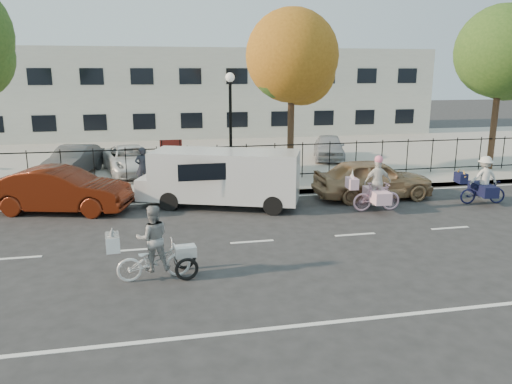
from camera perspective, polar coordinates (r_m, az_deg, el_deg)
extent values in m
plane|color=#333334|center=(13.68, -0.45, -5.72)|extent=(120.00, 120.00, 0.00)
cube|color=#A8A399|center=(18.43, -3.53, -0.37)|extent=(60.00, 0.10, 0.15)
cube|color=#A8A399|center=(19.45, -3.98, 0.37)|extent=(60.00, 2.20, 0.15)
cube|color=#A8A399|center=(28.13, -6.47, 4.46)|extent=(60.00, 15.60, 0.15)
cube|color=silver|center=(37.77, -8.06, 11.22)|extent=(34.00, 10.00, 6.00)
cylinder|color=black|center=(19.83, -2.91, 6.74)|extent=(0.12, 0.12, 4.00)
sphere|color=white|center=(19.69, -2.99, 12.96)|extent=(0.36, 0.36, 0.36)
cylinder|color=black|center=(19.77, -10.64, 3.27)|extent=(0.06, 0.06, 1.80)
cylinder|color=black|center=(19.79, -8.61, 3.36)|extent=(0.06, 0.06, 1.80)
cube|color=#59140F|center=(19.68, -9.70, 5.04)|extent=(0.85, 0.04, 0.60)
imported|color=white|center=(11.46, -11.60, -7.69)|extent=(1.68, 0.74, 0.86)
imported|color=white|center=(11.28, -11.73, -5.18)|extent=(0.78, 0.64, 1.50)
cube|color=white|center=(11.23, -16.08, -5.55)|extent=(0.34, 0.55, 0.34)
cone|color=white|center=(11.27, -16.11, -4.27)|extent=(0.13, 0.13, 0.17)
cone|color=white|center=(11.05, -16.20, -4.63)|extent=(0.13, 0.13, 0.17)
torus|color=black|center=(11.29, -7.91, -8.74)|extent=(0.54, 0.13, 0.53)
torus|color=black|center=(11.91, -8.14, -7.53)|extent=(0.54, 0.13, 0.53)
cube|color=white|center=(11.49, -8.08, -6.71)|extent=(0.51, 0.38, 0.24)
imported|color=#DDA8C1|center=(17.00, 13.62, -0.52)|extent=(1.64, 0.54, 0.97)
imported|color=silver|center=(16.89, 13.72, 1.11)|extent=(0.92, 0.42, 1.53)
cube|color=#EFB5CA|center=(16.58, 10.91, 1.00)|extent=(0.32, 0.55, 0.35)
cone|color=silver|center=(16.52, 10.96, 2.05)|extent=(0.12, 0.12, 0.31)
cube|color=#EFB5CA|center=(16.99, 13.63, -0.36)|extent=(0.60, 1.29, 0.39)
sphere|color=pink|center=(16.75, 13.86, 3.62)|extent=(0.27, 0.27, 0.27)
imported|color=#101337|center=(19.17, 24.49, 0.02)|extent=(1.67, 0.76, 0.85)
imported|color=silver|center=(19.06, 24.64, 1.55)|extent=(1.02, 0.67, 1.48)
cube|color=black|center=(18.67, 22.37, 1.51)|extent=(0.35, 0.55, 0.34)
cone|color=#C6882E|center=(18.77, 22.13, 2.18)|extent=(0.11, 0.22, 0.30)
cone|color=#C6882E|center=(18.50, 22.71, 1.97)|extent=(0.11, 0.22, 0.30)
cube|color=black|center=(19.15, 24.51, 0.29)|extent=(0.67, 1.28, 0.38)
cube|color=white|center=(16.98, -3.51, 1.94)|extent=(5.26, 3.45, 1.64)
cube|color=white|center=(16.92, -12.55, 0.00)|extent=(1.05, 1.83, 0.73)
cylinder|color=black|center=(16.22, -9.13, -1.59)|extent=(0.68, 0.45, 0.64)
cylinder|color=black|center=(17.78, -9.39, -0.25)|extent=(0.68, 0.45, 0.64)
cylinder|color=black|center=(16.72, 2.83, -0.97)|extent=(0.68, 0.45, 0.64)
cylinder|color=black|center=(18.24, 1.57, 0.29)|extent=(0.68, 0.45, 0.64)
imported|color=#531809|center=(17.57, -21.40, 0.21)|extent=(4.73, 2.70, 1.48)
imported|color=#9F7D56|center=(18.59, 13.22, 1.48)|extent=(4.30, 1.74, 1.46)
imported|color=black|center=(19.79, -12.85, 2.81)|extent=(0.62, 0.47, 1.55)
imported|color=white|center=(22.61, -14.14, 3.61)|extent=(2.84, 4.63, 1.20)
imported|color=#44474B|center=(22.95, -20.07, 3.41)|extent=(2.36, 4.03, 1.25)
imported|color=#ADB0B5|center=(25.69, 8.33, 5.11)|extent=(2.46, 3.93, 1.25)
cylinder|color=#442D1D|center=(21.51, 3.99, 7.54)|extent=(0.28, 0.28, 4.51)
sphere|color=#9F6219|center=(21.40, 4.13, 15.28)|extent=(3.86, 3.86, 3.86)
sphere|color=#9F6219|center=(21.72, 5.26, 13.54)|extent=(2.83, 2.83, 2.83)
cylinder|color=#442D1D|center=(25.14, 25.57, 7.36)|extent=(0.28, 0.28, 4.70)
sphere|color=#385B1E|center=(25.06, 26.30, 14.22)|extent=(4.03, 4.03, 4.03)
sphere|color=#385B1E|center=(25.51, 26.77, 12.62)|extent=(2.95, 2.95, 2.95)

